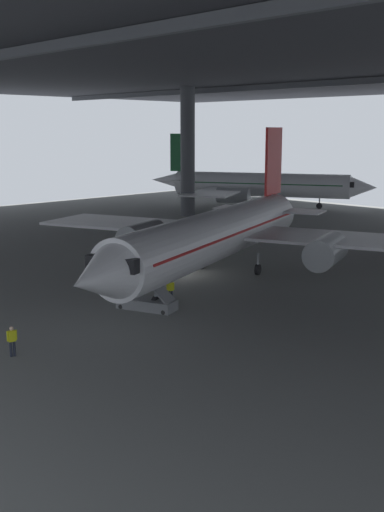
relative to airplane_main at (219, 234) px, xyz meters
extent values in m
plane|color=slate|center=(-3.23, -1.63, -3.54)|extent=(110.00, 110.00, 0.00)
cylinder|color=#4C4F54|center=(-29.04, 25.09, 5.19)|extent=(1.97, 1.97, 17.47)
cube|color=#38383D|center=(-3.23, 12.12, 14.53)|extent=(121.00, 99.00, 1.20)
cube|color=#4C4F54|center=(-3.23, -12.63, 13.53)|extent=(115.50, 0.50, 0.70)
cube|color=#4C4F54|center=(-3.23, 28.62, 13.53)|extent=(115.50, 0.50, 0.70)
cylinder|color=white|center=(0.21, -0.60, 0.02)|extent=(13.44, 28.91, 3.93)
cone|color=white|center=(5.67, -16.07, 0.02)|extent=(5.20, 5.72, 3.85)
cube|color=black|center=(4.84, -13.73, 0.51)|extent=(4.06, 3.70, 0.86)
cone|color=white|center=(-5.24, 14.87, 0.41)|extent=(5.24, 7.03, 3.34)
cube|color=red|center=(-4.42, 12.53, 5.20)|extent=(1.65, 4.12, 6.42)
cube|color=white|center=(-1.47, 12.43, 0.61)|extent=(5.78, 4.69, 0.16)
cube|color=white|center=(-6.65, 10.60, 0.61)|extent=(5.78, 4.69, 0.16)
cube|color=white|center=(8.23, 7.25, -0.37)|extent=(17.86, 12.19, 0.24)
cylinder|color=#9EA3A8|center=(7.08, 4.59, -1.06)|extent=(3.99, 5.62, 2.43)
cube|color=white|center=(-10.96, 0.49, -0.37)|extent=(17.86, 12.19, 0.24)
cylinder|color=#9EA3A8|center=(-8.39, -0.87, -1.06)|extent=(3.99, 5.62, 2.43)
cube|color=red|center=(0.21, -0.60, 0.32)|extent=(12.80, 26.91, 0.16)
cylinder|color=#9EA3A8|center=(3.48, -9.86, -2.29)|extent=(0.20, 0.20, 1.15)
cylinder|color=black|center=(3.48, -9.86, -3.09)|extent=(0.58, 0.95, 0.90)
cylinder|color=#9EA3A8|center=(1.68, 2.95, -2.29)|extent=(0.20, 0.20, 1.15)
cylinder|color=black|center=(1.68, 2.95, -3.09)|extent=(0.58, 0.95, 0.90)
cylinder|color=#9EA3A8|center=(-3.16, 1.24, -2.29)|extent=(0.20, 0.20, 1.15)
cylinder|color=black|center=(-3.16, 1.24, -3.09)|extent=(0.58, 0.95, 0.90)
cube|color=slate|center=(2.99, -10.22, -3.19)|extent=(4.20, 2.72, 0.70)
cube|color=slate|center=(2.99, -10.22, -1.31)|extent=(3.87, 2.44, 3.15)
cube|color=slate|center=(1.31, -10.81, 0.22)|extent=(1.47, 1.59, 0.12)
cylinder|color=black|center=(1.51, -11.38, 0.72)|extent=(0.06, 0.06, 1.00)
cylinder|color=black|center=(1.11, -10.25, 0.72)|extent=(0.06, 0.06, 1.00)
cylinder|color=black|center=(1.71, -11.41, -3.39)|extent=(0.32, 0.21, 0.30)
cylinder|color=black|center=(1.24, -10.09, -3.39)|extent=(0.32, 0.21, 0.30)
cylinder|color=black|center=(4.74, -10.34, -3.39)|extent=(0.32, 0.21, 0.30)
cylinder|color=black|center=(4.27, -9.02, -3.39)|extent=(0.32, 0.21, 0.30)
cylinder|color=#232838|center=(4.82, -21.21, -3.13)|extent=(0.14, 0.14, 0.82)
cylinder|color=#232838|center=(4.86, -21.04, -3.13)|extent=(0.14, 0.14, 0.82)
cube|color=yellow|center=(4.84, -21.13, -2.43)|extent=(0.29, 0.40, 0.58)
cylinder|color=yellow|center=(4.80, -21.35, -2.40)|extent=(0.09, 0.09, 0.55)
cylinder|color=yellow|center=(4.89, -20.90, -2.40)|extent=(0.09, 0.09, 0.55)
sphere|color=beige|center=(4.84, -21.13, -2.02)|extent=(0.22, 0.22, 0.22)
cylinder|color=#232838|center=(2.80, -7.77, -3.15)|extent=(0.14, 0.14, 0.79)
cylinder|color=#232838|center=(2.69, -7.92, -3.15)|extent=(0.14, 0.14, 0.79)
cube|color=yellow|center=(2.74, -7.85, -2.47)|extent=(0.39, 0.42, 0.56)
cylinder|color=yellow|center=(2.88, -7.66, -2.44)|extent=(0.09, 0.09, 0.53)
cylinder|color=yellow|center=(2.61, -8.04, -2.44)|extent=(0.09, 0.09, 0.53)
sphere|color=brown|center=(2.74, -7.85, -2.07)|extent=(0.21, 0.21, 0.21)
cylinder|color=white|center=(-28.52, 40.48, -0.12)|extent=(25.81, 15.48, 3.63)
cone|color=white|center=(-14.97, 47.33, -0.12)|extent=(5.50, 5.15, 3.56)
cube|color=black|center=(-17.02, 46.30, 0.33)|extent=(3.67, 3.91, 0.80)
cone|color=white|center=(-42.06, 33.62, 0.24)|extent=(6.58, 5.38, 3.09)
cube|color=#19592D|center=(-40.02, 34.66, 4.67)|extent=(3.65, 2.00, 5.95)
cube|color=white|center=(-40.28, 37.37, 0.42)|extent=(4.74, 5.47, 0.16)
cube|color=white|center=(-37.98, 32.84, 0.42)|extent=(4.74, 5.47, 0.16)
cube|color=white|center=(-36.69, 46.90, -0.49)|extent=(12.76, 16.54, 0.24)
cylinder|color=#9EA3A8|center=(-34.10, 46.16, -1.12)|extent=(5.23, 4.14, 2.25)
cube|color=white|center=(-28.18, 30.09, -0.49)|extent=(12.76, 16.54, 0.24)
cylinder|color=#9EA3A8|center=(-27.24, 32.61, -1.12)|extent=(5.23, 4.14, 2.25)
cube|color=#19592D|center=(-28.52, 40.48, 0.15)|extent=(24.08, 14.65, 0.16)
cylinder|color=#9EA3A8|center=(-20.41, 44.58, -2.29)|extent=(0.20, 0.20, 1.15)
cylinder|color=black|center=(-20.41, 44.58, -3.09)|extent=(0.94, 0.67, 0.90)
cylinder|color=#9EA3A8|center=(-31.97, 41.44, -2.29)|extent=(0.20, 0.20, 1.15)
cylinder|color=black|center=(-31.97, 41.44, -3.09)|extent=(0.94, 0.67, 0.90)
cylinder|color=#9EA3A8|center=(-29.79, 37.13, -2.29)|extent=(0.20, 0.20, 1.15)
cylinder|color=black|center=(-29.79, 37.13, -3.09)|extent=(0.94, 0.67, 0.90)
camera|label=1|loc=(34.01, -36.90, 8.10)|focal=44.71mm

